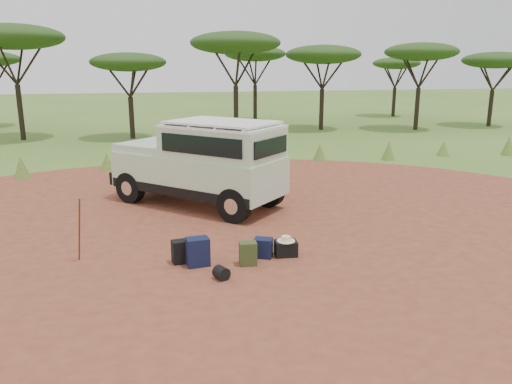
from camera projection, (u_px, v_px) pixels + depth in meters
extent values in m
plane|color=#4E7228|center=(219.00, 239.00, 12.04)|extent=(140.00, 140.00, 0.00)
cylinder|color=#984D31|center=(219.00, 238.00, 12.04)|extent=(23.00, 23.00, 0.01)
cone|color=#4E7228|center=(21.00, 167.00, 18.40)|extent=(0.60, 0.60, 0.85)
cone|color=#4E7228|center=(107.00, 161.00, 19.95)|extent=(0.60, 0.60, 0.70)
cone|color=#4E7228|center=(183.00, 157.00, 20.23)|extent=(0.60, 0.60, 0.90)
cone|color=#4E7228|center=(257.00, 157.00, 20.54)|extent=(0.60, 0.60, 0.80)
cone|color=#4E7228|center=(320.00, 152.00, 21.89)|extent=(0.60, 0.60, 0.75)
cone|color=#4E7228|center=(389.00, 151.00, 21.99)|extent=(0.60, 0.60, 0.85)
cone|color=#4E7228|center=(443.00, 148.00, 23.07)|extent=(0.60, 0.60, 0.70)
cone|color=#4E7228|center=(508.00, 146.00, 23.16)|extent=(0.60, 0.60, 0.90)
cylinder|color=black|center=(21.00, 113.00, 27.76)|extent=(0.28, 0.28, 3.06)
ellipsoid|color=#203915|center=(12.00, 37.00, 26.76)|extent=(5.50, 5.50, 1.38)
cylinder|color=black|center=(132.00, 118.00, 28.45)|extent=(0.28, 0.28, 2.34)
ellipsoid|color=#203915|center=(128.00, 62.00, 27.69)|extent=(4.20, 4.20, 1.05)
cylinder|color=black|center=(236.00, 111.00, 29.37)|extent=(0.28, 0.28, 2.93)
ellipsoid|color=#203915|center=(235.00, 43.00, 28.42)|extent=(5.20, 5.20, 1.30)
cylinder|color=black|center=(321.00, 110.00, 32.37)|extent=(0.28, 0.28, 2.61)
ellipsoid|color=#203915|center=(323.00, 54.00, 31.52)|extent=(4.80, 4.80, 1.20)
cylinder|color=black|center=(417.00, 109.00, 32.31)|extent=(0.28, 0.28, 2.70)
ellipsoid|color=#203915|center=(421.00, 52.00, 31.43)|extent=(4.60, 4.60, 1.15)
cylinder|color=black|center=(490.00, 108.00, 34.27)|extent=(0.28, 0.28, 2.43)
ellipsoid|color=#203915|center=(496.00, 60.00, 33.48)|extent=(4.40, 4.40, 1.10)
cylinder|color=black|center=(255.00, 103.00, 37.33)|extent=(0.28, 0.28, 2.70)
ellipsoid|color=#203915|center=(255.00, 54.00, 36.46)|extent=(4.50, 4.50, 1.12)
cylinder|color=black|center=(394.00, 102.00, 41.05)|extent=(0.28, 0.28, 2.34)
ellipsoid|color=#203915|center=(396.00, 63.00, 40.29)|extent=(3.80, 3.80, 0.95)
cube|color=beige|center=(198.00, 172.00, 14.77)|extent=(5.03, 5.05, 1.07)
cube|color=black|center=(198.00, 185.00, 14.87)|extent=(4.99, 5.01, 0.27)
cube|color=beige|center=(222.00, 142.00, 14.08)|extent=(3.62, 3.63, 0.84)
cube|color=white|center=(222.00, 126.00, 13.97)|extent=(3.65, 3.66, 0.07)
cube|color=white|center=(222.00, 122.00, 13.94)|extent=(3.38, 3.39, 0.06)
cube|color=beige|center=(157.00, 146.00, 15.43)|extent=(2.70, 2.70, 0.22)
cube|color=black|center=(180.00, 137.00, 14.86)|extent=(1.34, 1.33, 0.59)
cube|color=black|center=(200.00, 145.00, 13.23)|extent=(1.90, 1.92, 0.51)
cube|color=black|center=(242.00, 137.00, 14.90)|extent=(1.90, 1.92, 0.51)
cube|color=black|center=(271.00, 147.00, 13.27)|extent=(1.22, 1.21, 0.46)
cube|color=black|center=(135.00, 173.00, 16.18)|extent=(1.56, 1.54, 0.38)
cylinder|color=black|center=(131.00, 145.00, 16.03)|extent=(1.09, 1.08, 0.08)
cylinder|color=black|center=(132.00, 164.00, 16.17)|extent=(1.09, 1.08, 0.08)
cylinder|color=silver|center=(123.00, 154.00, 15.83)|extent=(0.23, 0.23, 0.25)
cylinder|color=silver|center=(137.00, 151.00, 16.35)|extent=(0.23, 0.23, 0.25)
cube|color=white|center=(133.00, 169.00, 16.19)|extent=(0.37, 0.36, 0.13)
cylinder|color=black|center=(203.00, 137.00, 15.65)|extent=(0.13, 0.13, 0.93)
cylinder|color=black|center=(130.00, 187.00, 15.13)|extent=(0.89, 0.89, 0.94)
cylinder|color=black|center=(170.00, 176.00, 16.62)|extent=(0.89, 0.89, 0.94)
cylinder|color=black|center=(234.00, 205.00, 13.19)|extent=(0.89, 0.89, 0.94)
cylinder|color=black|center=(269.00, 191.00, 14.67)|extent=(0.89, 0.89, 0.94)
cylinder|color=maroon|center=(79.00, 230.00, 10.39)|extent=(0.21, 0.42, 1.45)
cube|color=black|center=(181.00, 252.00, 10.50)|extent=(0.40, 0.32, 0.50)
cube|color=#131D3C|center=(198.00, 252.00, 10.34)|extent=(0.49, 0.38, 0.60)
cube|color=#384922|center=(248.00, 254.00, 10.39)|extent=(0.38, 0.29, 0.50)
cube|color=#131D3C|center=(263.00, 248.00, 10.81)|extent=(0.47, 0.42, 0.43)
cube|color=black|center=(286.00, 249.00, 10.90)|extent=(0.51, 0.38, 0.34)
cylinder|color=black|center=(221.00, 273.00, 9.72)|extent=(0.35, 0.35, 0.26)
cylinder|color=beige|center=(286.00, 241.00, 10.86)|extent=(0.40, 0.40, 0.02)
cylinder|color=beige|center=(286.00, 238.00, 10.85)|extent=(0.20, 0.20, 0.10)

